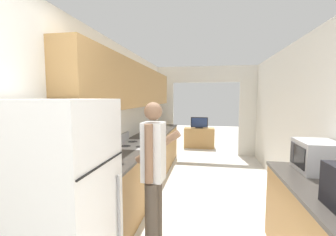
{
  "coord_description": "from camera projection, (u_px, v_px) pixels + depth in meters",
  "views": [
    {
      "loc": [
        0.06,
        -0.83,
        1.64
      ],
      "look_at": [
        -0.78,
        3.91,
        1.19
      ],
      "focal_mm": 24.0,
      "sensor_mm": 36.0,
      "label": 1
    }
  ],
  "objects": [
    {
      "name": "range_oven",
      "position": [
        137.0,
        170.0,
        3.68
      ],
      "size": [
        0.66,
        0.8,
        1.02
      ],
      "color": "#B7B7BC",
      "rests_on": "ground_plane"
    },
    {
      "name": "refrigerator",
      "position": [
        60.0,
        208.0,
        1.68
      ],
      "size": [
        0.74,
        0.7,
        1.63
      ],
      "color": "white",
      "rests_on": "ground_plane"
    },
    {
      "name": "person",
      "position": [
        154.0,
        175.0,
        2.29
      ],
      "size": [
        0.51,
        0.39,
        1.59
      ],
      "rotation": [
        0.0,
        0.0,
        1.5
      ],
      "color": "#4C4238",
      "rests_on": "ground_plane"
    },
    {
      "name": "wall_far_with_doorway",
      "position": [
        205.0,
        103.0,
        6.36
      ],
      "size": [
        3.15,
        0.06,
        2.5
      ],
      "color": "silver",
      "rests_on": "ground_plane"
    },
    {
      "name": "microwave",
      "position": [
        317.0,
        156.0,
        2.28
      ],
      "size": [
        0.37,
        0.44,
        0.32
      ],
      "color": "#B7B7BC",
      "rests_on": "counter_right"
    },
    {
      "name": "knife",
      "position": [
        146.0,
        137.0,
        4.19
      ],
      "size": [
        0.13,
        0.31,
        0.02
      ],
      "rotation": [
        0.0,
        0.0,
        -0.48
      ],
      "color": "#B7B7BC",
      "rests_on": "counter_left"
    },
    {
      "name": "television",
      "position": [
        199.0,
        123.0,
        7.21
      ],
      "size": [
        0.54,
        0.16,
        0.35
      ],
      "color": "black",
      "rests_on": "tv_cabinet"
    },
    {
      "name": "tv_cabinet",
      "position": [
        199.0,
        138.0,
        7.3
      ],
      "size": [
        0.97,
        0.42,
        0.64
      ],
      "color": "#B2844C",
      "rests_on": "ground_plane"
    },
    {
      "name": "counter_left",
      "position": [
        147.0,
        160.0,
        4.32
      ],
      "size": [
        0.62,
        4.33,
        0.88
      ],
      "color": "#B2844C",
      "rests_on": "ground_plane"
    },
    {
      "name": "wall_right",
      "position": [
        318.0,
        129.0,
        2.77
      ],
      "size": [
        0.06,
        8.0,
        2.5
      ],
      "color": "silver",
      "rests_on": "ground_plane"
    },
    {
      "name": "wall_left",
      "position": [
        121.0,
        105.0,
        3.64
      ],
      "size": [
        0.38,
        8.0,
        2.5
      ],
      "color": "silver",
      "rests_on": "ground_plane"
    }
  ]
}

